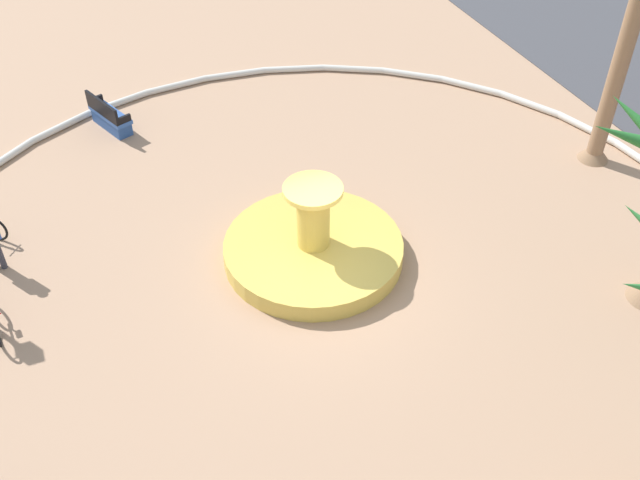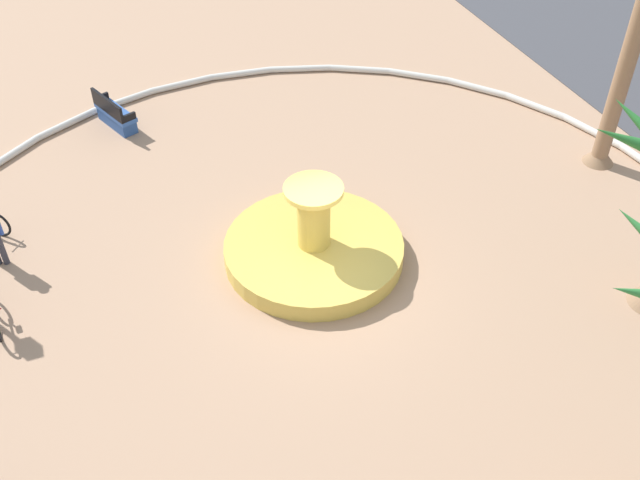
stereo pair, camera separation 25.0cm
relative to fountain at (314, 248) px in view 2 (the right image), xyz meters
The scene contains 4 objects.
ground_plane 0.86m from the fountain, ahead, with size 80.00×80.00×0.00m, color tan.
plaza_curb 0.83m from the fountain, ahead, with size 20.02×20.02×0.20m, color silver.
fountain is the anchor object (origin of this frame).
bench_east 8.15m from the fountain, 155.68° to the right, with size 1.67×1.05×1.00m.
Camera 2 is at (11.17, -4.35, 11.56)m, focal length 41.33 mm.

